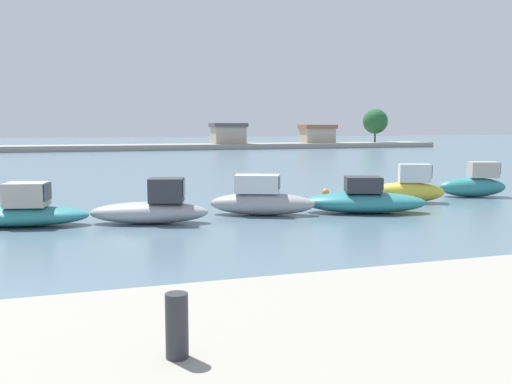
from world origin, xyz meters
TOP-DOWN VIEW (x-y plane):
  - mooring_bollard at (3.82, -7.08)m, footprint 0.21×0.21m
  - moored_boat_2 at (1.18, 11.61)m, footprint 5.52×2.99m
  - moored_boat_3 at (6.11, 10.61)m, footprint 4.94×2.72m
  - moored_boat_4 at (10.95, 11.30)m, footprint 4.82×3.23m
  - moored_boat_5 at (15.55, 10.43)m, footprint 5.85×3.79m
  - moored_boat_6 at (19.43, 12.83)m, footprint 3.89×2.45m
  - moored_boat_7 at (24.22, 13.72)m, footprint 3.95×2.38m
  - mooring_buoy_0 at (16.62, 16.70)m, footprint 0.40×0.40m
  - distant_shoreline at (4.72, 83.34)m, footprint 137.46×8.21m

SIDE VIEW (x-z plane):
  - mooring_buoy_0 at x=16.62m, z-range 0.00..0.40m
  - moored_boat_2 at x=1.18m, z-range -0.30..1.40m
  - moored_boat_5 at x=15.55m, z-range -0.25..1.39m
  - moored_boat_3 at x=6.11m, z-range -0.30..1.52m
  - moored_boat_4 at x=10.95m, z-range -0.22..1.54m
  - moored_boat_6 at x=19.43m, z-range -0.28..1.69m
  - moored_boat_7 at x=24.22m, z-range -0.26..1.67m
  - distant_shoreline at x=4.72m, z-range -2.12..5.14m
  - mooring_bollard at x=3.82m, z-range 1.78..2.38m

